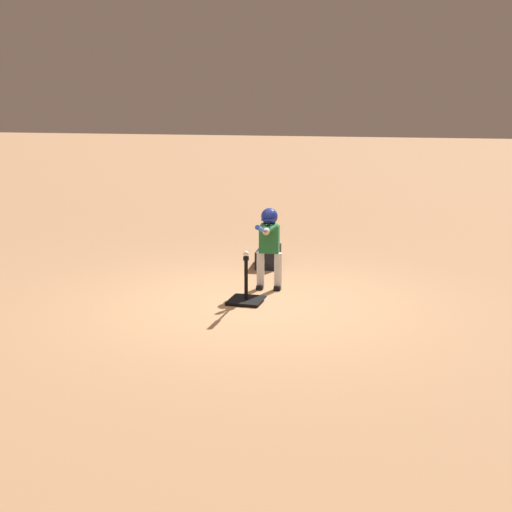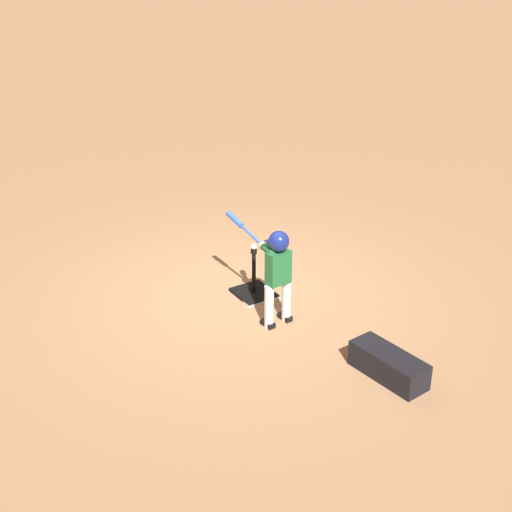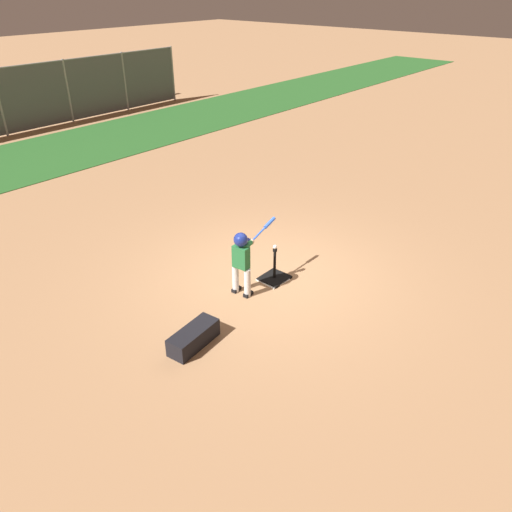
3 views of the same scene
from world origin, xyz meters
name	(u,v)px [view 3 (image 3 of 3)]	position (x,y,z in m)	size (l,w,h in m)	color
ground_plane	(271,275)	(0.00, 0.00, 0.00)	(90.00, 90.00, 0.00)	#AD7F56
grass_outfield_strip	(15,163)	(0.00, 9.59, 0.01)	(56.00, 4.06, 0.02)	#286026
home_plate	(273,280)	(-0.12, -0.14, 0.01)	(0.44, 0.44, 0.02)	white
batting_tee	(274,276)	(-0.07, -0.14, 0.07)	(0.49, 0.44, 0.62)	black
batter_child	(242,255)	(-0.77, 0.00, 0.73)	(1.10, 0.37, 1.15)	silver
baseball	(275,247)	(-0.07, -0.14, 0.65)	(0.07, 0.07, 0.07)	white
bleachers_right_center	(120,89)	(7.31, 14.42, 0.44)	(3.51, 1.66, 0.92)	#93969E
equipment_bag	(194,337)	(-2.27, -0.38, 0.14)	(0.84, 0.32, 0.28)	black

